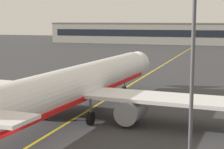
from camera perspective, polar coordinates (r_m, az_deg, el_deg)
The scene contains 5 objects.
taxiway_centreline at distance 54.36m, azimuth 1.61°, elevation -2.32°, with size 0.30×180.00×0.01m, color yellow.
airliner_foreground at distance 38.37m, azimuth -5.66°, elevation -1.75°, with size 32.27×41.53×11.65m.
apron_lamp_post at distance 26.72m, azimuth 12.21°, elevation 0.37°, with size 2.24×0.90×12.30m.
safety_cone_by_nose_gear at distance 53.32m, azimuth 1.03°, elevation -2.25°, with size 0.44×0.44×0.55m.
terminal_building at distance 158.75m, azimuth 12.80°, elevation 6.13°, with size 126.47×12.40×8.90m.
Camera 1 is at (14.87, -21.31, 10.08)m, focal length 59.67 mm.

